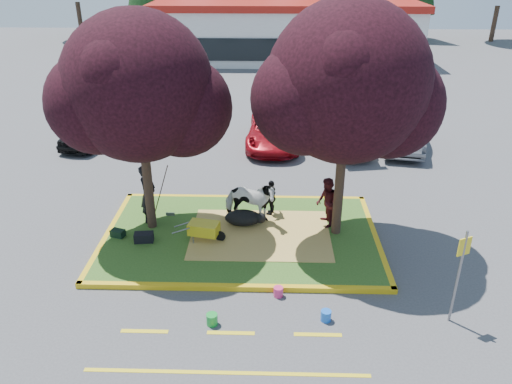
{
  "coord_description": "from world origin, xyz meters",
  "views": [
    {
      "loc": [
        0.83,
        -13.07,
        7.94
      ],
      "look_at": [
        0.45,
        0.5,
        1.33
      ],
      "focal_mm": 35.0,
      "sensor_mm": 36.0,
      "label": 1
    }
  ],
  "objects_px": {
    "calf": "(243,218)",
    "handler": "(148,194)",
    "bucket_blue": "(326,316)",
    "cow": "(250,202)",
    "wheelbarrow": "(204,229)",
    "car_silver": "(170,122)",
    "car_black": "(91,129)",
    "bucket_pink": "(278,292)",
    "sign_post": "(460,267)",
    "bucket_green": "(212,319)"
  },
  "relations": [
    {
      "from": "wheelbarrow",
      "to": "car_silver",
      "type": "xyz_separation_m",
      "value": [
        -2.79,
        9.69,
        0.08
      ]
    },
    {
      "from": "handler",
      "to": "sign_post",
      "type": "distance_m",
      "value": 9.23
    },
    {
      "from": "car_black",
      "to": "bucket_green",
      "type": "bearing_deg",
      "value": -50.07
    },
    {
      "from": "bucket_pink",
      "to": "car_silver",
      "type": "xyz_separation_m",
      "value": [
        -4.95,
        12.08,
        0.51
      ]
    },
    {
      "from": "calf",
      "to": "sign_post",
      "type": "bearing_deg",
      "value": -46.88
    },
    {
      "from": "car_silver",
      "to": "calf",
      "type": "bearing_deg",
      "value": 133.36
    },
    {
      "from": "sign_post",
      "to": "bucket_blue",
      "type": "relative_size",
      "value": 9.06
    },
    {
      "from": "wheelbarrow",
      "to": "bucket_blue",
      "type": "bearing_deg",
      "value": -33.24
    },
    {
      "from": "wheelbarrow",
      "to": "bucket_green",
      "type": "distance_m",
      "value": 3.57
    },
    {
      "from": "wheelbarrow",
      "to": "bucket_pink",
      "type": "bearing_deg",
      "value": -36.09
    },
    {
      "from": "wheelbarrow",
      "to": "car_silver",
      "type": "height_order",
      "value": "car_silver"
    },
    {
      "from": "wheelbarrow",
      "to": "handler",
      "type": "bearing_deg",
      "value": 159.29
    },
    {
      "from": "car_black",
      "to": "wheelbarrow",
      "type": "bearing_deg",
      "value": -43.58
    },
    {
      "from": "bucket_pink",
      "to": "cow",
      "type": "bearing_deg",
      "value": 103.72
    },
    {
      "from": "cow",
      "to": "calf",
      "type": "distance_m",
      "value": 0.54
    },
    {
      "from": "bucket_blue",
      "to": "car_black",
      "type": "relative_size",
      "value": 0.07
    },
    {
      "from": "wheelbarrow",
      "to": "bucket_blue",
      "type": "distance_m",
      "value": 4.66
    },
    {
      "from": "handler",
      "to": "bucket_green",
      "type": "bearing_deg",
      "value": -141.22
    },
    {
      "from": "wheelbarrow",
      "to": "bucket_pink",
      "type": "height_order",
      "value": "wheelbarrow"
    },
    {
      "from": "sign_post",
      "to": "wheelbarrow",
      "type": "bearing_deg",
      "value": 128.32
    },
    {
      "from": "car_black",
      "to": "car_silver",
      "type": "distance_m",
      "value": 3.55
    },
    {
      "from": "bucket_pink",
      "to": "car_silver",
      "type": "height_order",
      "value": "car_silver"
    },
    {
      "from": "calf",
      "to": "sign_post",
      "type": "distance_m",
      "value": 6.7
    },
    {
      "from": "bucket_blue",
      "to": "car_black",
      "type": "height_order",
      "value": "car_black"
    },
    {
      "from": "calf",
      "to": "bucket_blue",
      "type": "bearing_deg",
      "value": -70.51
    },
    {
      "from": "handler",
      "to": "calf",
      "type": "bearing_deg",
      "value": -83.29
    },
    {
      "from": "bucket_pink",
      "to": "car_silver",
      "type": "distance_m",
      "value": 13.06
    },
    {
      "from": "wheelbarrow",
      "to": "bucket_blue",
      "type": "xyz_separation_m",
      "value": [
        3.28,
        -3.28,
        -0.42
      ]
    },
    {
      "from": "car_silver",
      "to": "wheelbarrow",
      "type": "bearing_deg",
      "value": 125.4
    },
    {
      "from": "calf",
      "to": "sign_post",
      "type": "height_order",
      "value": "sign_post"
    },
    {
      "from": "handler",
      "to": "bucket_pink",
      "type": "xyz_separation_m",
      "value": [
        4.05,
        -3.59,
        -0.95
      ]
    },
    {
      "from": "car_black",
      "to": "handler",
      "type": "bearing_deg",
      "value": -49.18
    },
    {
      "from": "sign_post",
      "to": "bucket_green",
      "type": "relative_size",
      "value": 8.55
    },
    {
      "from": "calf",
      "to": "car_black",
      "type": "distance_m",
      "value": 10.48
    },
    {
      "from": "cow",
      "to": "sign_post",
      "type": "distance_m",
      "value": 6.62
    },
    {
      "from": "cow",
      "to": "bucket_pink",
      "type": "relative_size",
      "value": 6.41
    },
    {
      "from": "handler",
      "to": "sign_post",
      "type": "relative_size",
      "value": 0.76
    },
    {
      "from": "calf",
      "to": "car_silver",
      "type": "height_order",
      "value": "car_silver"
    },
    {
      "from": "bucket_green",
      "to": "bucket_blue",
      "type": "bearing_deg",
      "value": 4.65
    },
    {
      "from": "calf",
      "to": "handler",
      "type": "distance_m",
      "value": 3.06
    },
    {
      "from": "bucket_blue",
      "to": "car_silver",
      "type": "bearing_deg",
      "value": 115.06
    },
    {
      "from": "sign_post",
      "to": "car_black",
      "type": "xyz_separation_m",
      "value": [
        -12.36,
        11.74,
        -0.85
      ]
    },
    {
      "from": "wheelbarrow",
      "to": "sign_post",
      "type": "bearing_deg",
      "value": -15.45
    },
    {
      "from": "calf",
      "to": "bucket_blue",
      "type": "height_order",
      "value": "calf"
    },
    {
      "from": "calf",
      "to": "bucket_pink",
      "type": "xyz_separation_m",
      "value": [
        1.07,
        -3.37,
        -0.27
      ]
    },
    {
      "from": "handler",
      "to": "wheelbarrow",
      "type": "bearing_deg",
      "value": -111.52
    },
    {
      "from": "bucket_blue",
      "to": "car_silver",
      "type": "distance_m",
      "value": 14.33
    },
    {
      "from": "calf",
      "to": "handler",
      "type": "xyz_separation_m",
      "value": [
        -2.98,
        0.22,
        0.69
      ]
    },
    {
      "from": "handler",
      "to": "car_silver",
      "type": "xyz_separation_m",
      "value": [
        -0.9,
        8.49,
        -0.45
      ]
    },
    {
      "from": "cow",
      "to": "sign_post",
      "type": "relative_size",
      "value": 0.68
    }
  ]
}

